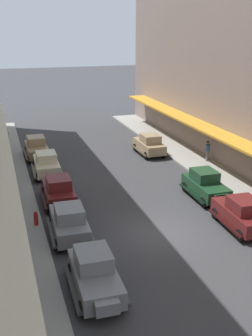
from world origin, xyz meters
TOP-DOWN VIEW (x-y plane):
  - ground_plane at (0.00, 0.00)m, footprint 200.00×200.00m
  - sidewalk_left at (-7.50, 0.00)m, footprint 3.00×60.00m
  - parked_car_0 at (-4.60, 5.67)m, footprint 2.19×4.28m
  - parked_car_1 at (-4.87, 15.88)m, footprint 2.18×4.28m
  - parked_car_2 at (4.72, 3.64)m, footprint 2.19×4.28m
  - parked_car_3 at (-4.64, 11.28)m, footprint 2.23×4.29m
  - parked_car_4 at (-4.76, 1.12)m, footprint 2.26×4.30m
  - parked_car_5 at (4.54, -0.82)m, footprint 2.27×4.31m
  - parked_car_6 at (-4.61, -3.98)m, footprint 2.23×4.29m
  - parked_car_7 at (4.72, 13.86)m, footprint 2.18×4.28m
  - fire_hydrant at (-6.35, 2.80)m, footprint 0.24×0.24m
  - pedestrian_0 at (-7.17, 19.67)m, footprint 0.36×0.28m
  - pedestrian_1 at (8.45, 10.17)m, footprint 0.36×0.28m

SIDE VIEW (x-z plane):
  - ground_plane at x=0.00m, z-range 0.00..0.00m
  - sidewalk_left at x=-7.50m, z-range 0.00..0.15m
  - fire_hydrant at x=-6.35m, z-range 0.15..0.97m
  - parked_car_0 at x=-4.60m, z-range 0.02..1.86m
  - parked_car_1 at x=-4.87m, z-range 0.02..1.86m
  - parked_car_2 at x=4.72m, z-range 0.02..1.86m
  - parked_car_3 at x=-4.64m, z-range 0.02..1.86m
  - parked_car_4 at x=-4.76m, z-range 0.02..1.86m
  - parked_car_5 at x=4.54m, z-range 0.02..1.86m
  - parked_car_6 at x=-4.61m, z-range 0.02..1.86m
  - parked_car_7 at x=4.72m, z-range 0.02..1.86m
  - pedestrian_0 at x=-7.17m, z-range 0.18..1.85m
  - pedestrian_1 at x=8.45m, z-range 0.18..1.85m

